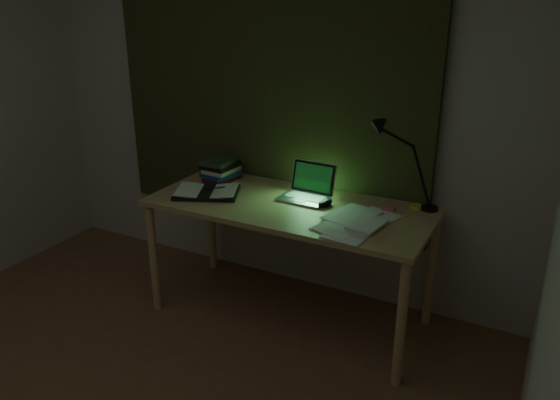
% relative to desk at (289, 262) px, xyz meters
% --- Properties ---
extents(wall_back, '(3.50, 0.00, 2.50)m').
position_rel_desk_xyz_m(wall_back, '(-0.38, 0.44, 0.87)').
color(wall_back, beige).
rests_on(wall_back, ground).
extents(wall_right, '(0.00, 4.00, 2.50)m').
position_rel_desk_xyz_m(wall_right, '(1.37, -1.56, 0.87)').
color(wall_right, beige).
rests_on(wall_right, ground).
extents(curtain, '(2.20, 0.06, 2.00)m').
position_rel_desk_xyz_m(curtain, '(-0.38, 0.40, 1.07)').
color(curtain, '#292E17').
rests_on(curtain, wall_back).
extents(desk, '(1.65, 0.72, 0.75)m').
position_rel_desk_xyz_m(desk, '(0.00, 0.00, 0.00)').
color(desk, tan).
rests_on(desk, floor).
extents(laptop, '(0.30, 0.33, 0.20)m').
position_rel_desk_xyz_m(laptop, '(0.04, 0.10, 0.48)').
color(laptop, silver).
rests_on(laptop, desk).
extents(open_textbook, '(0.46, 0.40, 0.03)m').
position_rel_desk_xyz_m(open_textbook, '(-0.52, -0.08, 0.39)').
color(open_textbook, silver).
rests_on(open_textbook, desk).
extents(book_stack, '(0.20, 0.23, 0.15)m').
position_rel_desk_xyz_m(book_stack, '(-0.60, 0.19, 0.45)').
color(book_stack, silver).
rests_on(book_stack, desk).
extents(loose_papers, '(0.39, 0.41, 0.02)m').
position_rel_desk_xyz_m(loose_papers, '(0.46, -0.09, 0.39)').
color(loose_papers, silver).
rests_on(loose_papers, desk).
extents(mouse, '(0.09, 0.12, 0.04)m').
position_rel_desk_xyz_m(mouse, '(0.20, 0.07, 0.40)').
color(mouse, black).
rests_on(mouse, desk).
extents(sticky_yellow, '(0.09, 0.09, 0.01)m').
position_rel_desk_xyz_m(sticky_yellow, '(0.68, 0.29, 0.38)').
color(sticky_yellow, yellow).
rests_on(sticky_yellow, desk).
extents(sticky_pink, '(0.08, 0.08, 0.01)m').
position_rel_desk_xyz_m(sticky_pink, '(0.53, 0.19, 0.38)').
color(sticky_pink, '#FF638C').
rests_on(sticky_pink, desk).
extents(desk_lamp, '(0.38, 0.32, 0.52)m').
position_rel_desk_xyz_m(desk_lamp, '(0.74, 0.29, 0.63)').
color(desk_lamp, black).
rests_on(desk_lamp, desk).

